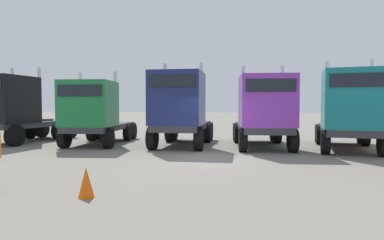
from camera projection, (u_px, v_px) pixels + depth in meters
The scene contains 7 objects.
ground at pixel (208, 159), 12.71m from camera, with size 200.00×200.00×0.00m, color slate.
semi_truck_black at pixel (14, 108), 18.03m from camera, with size 3.01×6.02×4.26m.
semi_truck_green at pixel (94, 113), 16.98m from camera, with size 3.18×6.12×3.90m.
semi_truck_navy at pixel (180, 108), 16.25m from camera, with size 2.70×6.03×4.29m.
semi_truck_purple at pixel (264, 111), 15.67m from camera, with size 3.20×6.30×4.06m.
semi_truck_teal at pixel (350, 110), 14.65m from camera, with size 3.28×6.42×4.20m.
traffic_cone_near at pixel (86, 182), 7.31m from camera, with size 0.36×0.36×0.68m, color #F2590C.
Camera 1 is at (1.73, -12.53, 2.04)m, focal length 30.64 mm.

